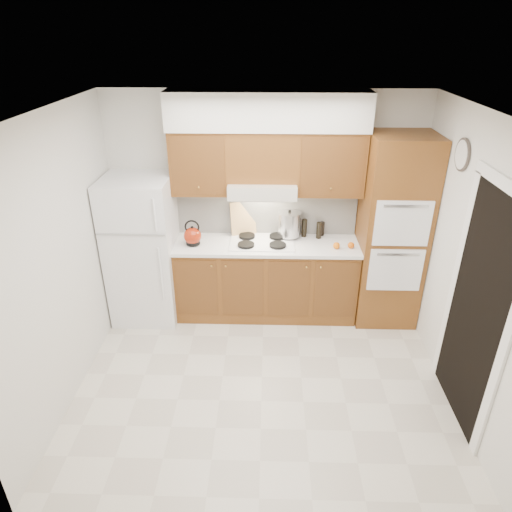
{
  "coord_description": "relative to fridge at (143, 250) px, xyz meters",
  "views": [
    {
      "loc": [
        0.04,
        -3.57,
        3.19
      ],
      "look_at": [
        -0.07,
        0.45,
        1.15
      ],
      "focal_mm": 32.0,
      "sensor_mm": 36.0,
      "label": 1
    }
  ],
  "objects": [
    {
      "name": "wall_back",
      "position": [
        1.41,
        0.36,
        0.44
      ],
      "size": [
        3.6,
        0.02,
        2.6
      ],
      "primitive_type": "cube",
      "color": "silver",
      "rests_on": "floor"
    },
    {
      "name": "base_cabinets",
      "position": [
        1.43,
        0.06,
        -0.41
      ],
      "size": [
        2.11,
        0.6,
        0.9
      ],
      "primitive_type": "cube",
      "color": "brown",
      "rests_on": "floor"
    },
    {
      "name": "soffit",
      "position": [
        1.43,
        0.18,
        1.54
      ],
      "size": [
        2.13,
        0.36,
        0.4
      ],
      "primitive_type": "cube",
      "color": "silver",
      "rests_on": "wall_back"
    },
    {
      "name": "condiment_a",
      "position": [
        1.88,
        0.26,
        0.19
      ],
      "size": [
        0.07,
        0.07,
        0.22
      ],
      "primitive_type": "cylinder",
      "rotation": [
        0.0,
        0.0,
        -0.28
      ],
      "color": "black",
      "rests_on": "countertop"
    },
    {
      "name": "floor",
      "position": [
        1.41,
        -1.14,
        -0.86
      ],
      "size": [
        3.6,
        3.6,
        0.0
      ],
      "primitive_type": "plane",
      "color": "beige",
      "rests_on": "ground"
    },
    {
      "name": "condiment_c",
      "position": [
        2.09,
        0.3,
        0.16
      ],
      "size": [
        0.07,
        0.07,
        0.17
      ],
      "primitive_type": "cylinder",
      "rotation": [
        0.0,
        0.0,
        -0.13
      ],
      "color": "black",
      "rests_on": "countertop"
    },
    {
      "name": "kettle",
      "position": [
        0.59,
        -0.01,
        0.19
      ],
      "size": [
        0.23,
        0.23,
        0.2
      ],
      "primitive_type": "sphere",
      "rotation": [
        0.0,
        0.0,
        -0.17
      ],
      "color": "maroon",
      "rests_on": "countertop"
    },
    {
      "name": "countertop",
      "position": [
        1.43,
        0.05,
        0.06
      ],
      "size": [
        2.13,
        0.62,
        0.04
      ],
      "primitive_type": "cube",
      "color": "white",
      "rests_on": "base_cabinets"
    },
    {
      "name": "wall_left",
      "position": [
        -0.4,
        -1.14,
        0.44
      ],
      "size": [
        0.02,
        3.0,
        2.6
      ],
      "primitive_type": "cube",
      "color": "silver",
      "rests_on": "floor"
    },
    {
      "name": "upper_cab_over_hood",
      "position": [
        1.38,
        0.19,
        1.06
      ],
      "size": [
        0.75,
        0.33,
        0.55
      ],
      "primitive_type": "cube",
      "color": "brown",
      "rests_on": "range_hood"
    },
    {
      "name": "wall_clock",
      "position": [
        3.19,
        -0.59,
        1.29
      ],
      "size": [
        0.02,
        0.3,
        0.3
      ],
      "primitive_type": "cylinder",
      "rotation": [
        0.0,
        1.57,
        0.0
      ],
      "color": "#3F3833",
      "rests_on": "wall_right"
    },
    {
      "name": "upper_cab_left",
      "position": [
        0.69,
        0.19,
        0.99
      ],
      "size": [
        0.63,
        0.33,
        0.7
      ],
      "primitive_type": "cube",
      "color": "brown",
      "rests_on": "wall_back"
    },
    {
      "name": "cooktop",
      "position": [
        1.38,
        0.07,
        0.09
      ],
      "size": [
        0.74,
        0.5,
        0.01
      ],
      "primitive_type": "cube",
      "color": "white",
      "rests_on": "countertop"
    },
    {
      "name": "range_hood",
      "position": [
        1.38,
        0.13,
        0.71
      ],
      "size": [
        0.75,
        0.45,
        0.15
      ],
      "primitive_type": "cube",
      "color": "silver",
      "rests_on": "wall_back"
    },
    {
      "name": "oven_cabinet",
      "position": [
        2.85,
        0.03,
        0.24
      ],
      "size": [
        0.7,
        0.65,
        2.2
      ],
      "primitive_type": "cube",
      "color": "brown",
      "rests_on": "floor"
    },
    {
      "name": "wall_right",
      "position": [
        3.21,
        -1.14,
        0.44
      ],
      "size": [
        0.02,
        3.0,
        2.6
      ],
      "primitive_type": "cube",
      "color": "silver",
      "rests_on": "floor"
    },
    {
      "name": "stock_pot",
      "position": [
        1.69,
        0.23,
        0.25
      ],
      "size": [
        0.31,
        0.31,
        0.28
      ],
      "primitive_type": "cylinder",
      "rotation": [
        0.0,
        0.0,
        0.19
      ],
      "color": "#B5B4B9",
      "rests_on": "cooktop"
    },
    {
      "name": "doorway",
      "position": [
        3.19,
        -1.49,
        0.19
      ],
      "size": [
        0.02,
        0.9,
        2.1
      ],
      "primitive_type": "cube",
      "color": "black",
      "rests_on": "floor"
    },
    {
      "name": "fridge",
      "position": [
        0.0,
        0.0,
        0.0
      ],
      "size": [
        0.75,
        0.72,
        1.72
      ],
      "primitive_type": "cube",
      "color": "white",
      "rests_on": "floor"
    },
    {
      "name": "condiment_b",
      "position": [
        2.05,
        0.22,
        0.18
      ],
      "size": [
        0.07,
        0.07,
        0.2
      ],
      "primitive_type": "cylinder",
      "rotation": [
        0.0,
        0.0,
        -0.11
      ],
      "color": "black",
      "rests_on": "countertop"
    },
    {
      "name": "ceiling",
      "position": [
        1.41,
        -1.14,
        1.74
      ],
      "size": [
        3.6,
        3.6,
        0.0
      ],
      "primitive_type": "plane",
      "color": "white",
      "rests_on": "wall_back"
    },
    {
      "name": "orange_near",
      "position": [
        2.39,
        -0.05,
        0.12
      ],
      "size": [
        0.09,
        0.09,
        0.07
      ],
      "primitive_type": "sphere",
      "rotation": [
        0.0,
        0.0,
        0.35
      ],
      "color": "#D75E0B",
      "rests_on": "countertop"
    },
    {
      "name": "upper_cab_right",
      "position": [
        2.12,
        0.19,
        0.99
      ],
      "size": [
        0.73,
        0.33,
        0.7
      ],
      "primitive_type": "cube",
      "color": "brown",
      "rests_on": "wall_back"
    },
    {
      "name": "backsplash",
      "position": [
        1.43,
        0.34,
        0.36
      ],
      "size": [
        2.11,
        0.03,
        0.56
      ],
      "primitive_type": "cube",
      "color": "white",
      "rests_on": "countertop"
    },
    {
      "name": "orange_far",
      "position": [
        2.22,
        -0.07,
        0.12
      ],
      "size": [
        0.1,
        0.1,
        0.08
      ],
      "primitive_type": "sphere",
      "rotation": [
        0.0,
        0.0,
        -0.32
      ],
      "color": "orange",
      "rests_on": "countertop"
    },
    {
      "name": "cutting_board",
      "position": [
        1.15,
        0.31,
        0.28
      ],
      "size": [
        0.32,
        0.18,
        0.39
      ],
      "primitive_type": "cube",
      "rotation": [
        -0.21,
        0.0,
        0.3
      ],
      "color": "tan",
      "rests_on": "countertop"
    }
  ]
}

